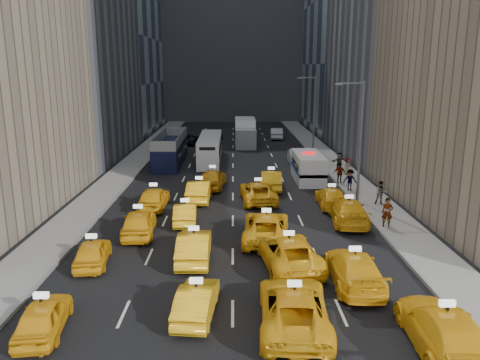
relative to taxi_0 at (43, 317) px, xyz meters
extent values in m
plane|color=black|center=(7.20, 5.34, -0.67)|extent=(160.00, 160.00, 0.00)
cube|color=gray|center=(-3.30, 30.34, -0.59)|extent=(3.00, 90.00, 0.15)
cube|color=gray|center=(17.70, 30.34, -0.59)|extent=(3.00, 90.00, 0.15)
cube|color=slate|center=(-1.85, 30.34, -0.58)|extent=(0.15, 90.00, 0.18)
cube|color=slate|center=(16.25, 30.34, -0.58)|extent=(0.15, 90.00, 0.18)
cube|color=slate|center=(7.20, 77.34, 19.33)|extent=(30.00, 12.00, 40.00)
cylinder|color=#595B60|center=(16.50, 17.34, 3.83)|extent=(0.20, 0.20, 9.00)
cylinder|color=#595B60|center=(15.60, 17.34, 8.13)|extent=(1.80, 0.12, 0.12)
cube|color=slate|center=(14.70, 17.34, 8.08)|extent=(0.50, 0.22, 0.12)
cylinder|color=#595B60|center=(16.50, 37.34, 3.83)|extent=(0.20, 0.20, 9.00)
cylinder|color=#595B60|center=(15.60, 37.34, 8.13)|extent=(1.80, 0.12, 0.12)
cube|color=slate|center=(14.70, 37.34, 8.08)|extent=(0.50, 0.22, 0.12)
imported|color=#F7AF14|center=(0.00, 0.00, 0.00)|extent=(2.02, 4.06, 1.33)
imported|color=#F7AF14|center=(5.73, 1.18, 0.00)|extent=(1.77, 4.13, 1.32)
imported|color=#F7AF14|center=(9.58, 0.33, 0.13)|extent=(2.98, 5.86, 1.59)
imported|color=#F7AF14|center=(14.71, -1.41, 0.15)|extent=(2.60, 5.77, 1.64)
imported|color=#F7AF14|center=(0.00, 6.36, 0.00)|extent=(2.03, 4.06, 1.33)
imported|color=#F7AF14|center=(5.17, 6.87, 0.11)|extent=(1.69, 4.71, 1.55)
imported|color=#F7AF14|center=(10.03, 5.99, 0.12)|extent=(3.34, 5.97, 1.58)
imported|color=#F7AF14|center=(12.85, 3.92, 0.11)|extent=(2.28, 5.38, 1.55)
imported|color=#F7AF14|center=(1.53, 10.71, 0.13)|extent=(2.27, 4.80, 1.59)
imported|color=#F7AF14|center=(4.10, 12.93, 0.00)|extent=(1.66, 4.13, 1.33)
imported|color=#F7AF14|center=(9.16, 9.82, 0.13)|extent=(3.10, 5.91, 1.59)
imported|color=#F7AF14|center=(14.72, 12.81, 0.12)|extent=(2.67, 5.56, 1.56)
imported|color=#F7AF14|center=(1.52, 16.25, 0.11)|extent=(1.94, 4.60, 1.55)
imported|color=#F7AF14|center=(4.64, 18.23, 0.12)|extent=(1.81, 4.79, 1.56)
imported|color=#F7AF14|center=(9.10, 17.93, 0.09)|extent=(2.84, 5.57, 1.51)
imported|color=#F7AF14|center=(14.38, 16.53, 0.03)|extent=(2.07, 4.83, 1.39)
imported|color=#F7AF14|center=(5.50, 22.09, 0.15)|extent=(2.45, 4.96, 1.63)
imported|color=#F7AF14|center=(10.39, 21.63, 0.11)|extent=(1.92, 4.82, 1.56)
cube|color=silver|center=(13.92, 24.64, 0.55)|extent=(2.44, 6.14, 2.44)
cylinder|color=black|center=(12.91, 22.49, -0.18)|extent=(0.28, 0.98, 0.98)
cylinder|color=black|center=(14.94, 22.49, -0.18)|extent=(0.28, 0.98, 0.98)
cylinder|color=black|center=(12.91, 26.79, -0.18)|extent=(0.28, 0.98, 0.98)
cylinder|color=black|center=(14.94, 26.79, -0.18)|extent=(0.28, 0.98, 0.98)
cube|color=navy|center=(13.92, 24.64, 0.39)|extent=(2.48, 6.14, 0.28)
cube|color=red|center=(13.92, 24.64, 1.86)|extent=(1.12, 0.41, 0.18)
cube|color=black|center=(0.64, 32.52, 0.92)|extent=(3.14, 11.00, 3.16)
cylinder|color=black|center=(-0.44, 27.99, -0.12)|extent=(0.28, 1.10, 1.10)
cylinder|color=black|center=(1.73, 27.99, -0.12)|extent=(0.28, 1.10, 1.10)
cylinder|color=black|center=(-0.44, 37.06, -0.12)|extent=(0.28, 1.10, 1.10)
cylinder|color=black|center=(1.73, 37.06, -0.12)|extent=(0.28, 1.10, 1.10)
cube|color=silver|center=(4.73, 33.75, 0.71)|extent=(2.70, 10.77, 2.76)
cylinder|color=black|center=(3.77, 29.31, -0.12)|extent=(0.28, 1.10, 1.10)
cylinder|color=black|center=(5.69, 29.31, -0.12)|extent=(0.28, 1.10, 1.10)
cylinder|color=black|center=(3.77, 38.19, -0.12)|extent=(0.28, 1.10, 1.10)
cylinder|color=black|center=(5.69, 38.19, -0.12)|extent=(0.28, 1.10, 1.10)
cube|color=white|center=(8.80, 44.25, 1.05)|extent=(3.31, 7.74, 3.44)
cylinder|color=black|center=(7.66, 41.39, -0.12)|extent=(0.28, 1.10, 1.10)
cylinder|color=black|center=(9.94, 41.39, -0.12)|extent=(0.28, 1.10, 1.10)
cylinder|color=black|center=(7.66, 47.11, -0.12)|extent=(0.28, 1.10, 1.10)
cylinder|color=black|center=(9.94, 47.11, -0.12)|extent=(0.28, 1.10, 1.10)
imported|color=#B7BABF|center=(13.92, 31.92, 0.15)|extent=(1.89, 5.01, 1.63)
imported|color=black|center=(1.37, 45.50, 0.02)|extent=(2.74, 5.11, 1.36)
imported|color=slate|center=(8.94, 53.30, 0.17)|extent=(2.83, 5.92, 1.66)
imported|color=black|center=(4.77, 48.01, 0.08)|extent=(2.16, 4.50, 1.48)
imported|color=#AFB2B7|center=(13.39, 49.94, 0.12)|extent=(1.96, 4.87, 1.58)
imported|color=gray|center=(16.86, 11.61, 0.41)|extent=(0.77, 0.60, 1.86)
imported|color=gray|center=(17.97, 16.46, 0.36)|extent=(0.91, 0.58, 1.75)
imported|color=gray|center=(16.70, 20.50, 0.36)|extent=(1.17, 0.58, 1.75)
imported|color=gray|center=(16.41, 23.02, 0.37)|extent=(1.06, 0.52, 1.77)
imported|color=gray|center=(17.92, 26.40, 0.26)|extent=(0.86, 0.68, 1.56)
imported|color=gray|center=(17.51, 28.05, 0.36)|extent=(1.66, 0.57, 1.76)
camera|label=1|loc=(7.25, -16.16, 9.21)|focal=35.00mm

